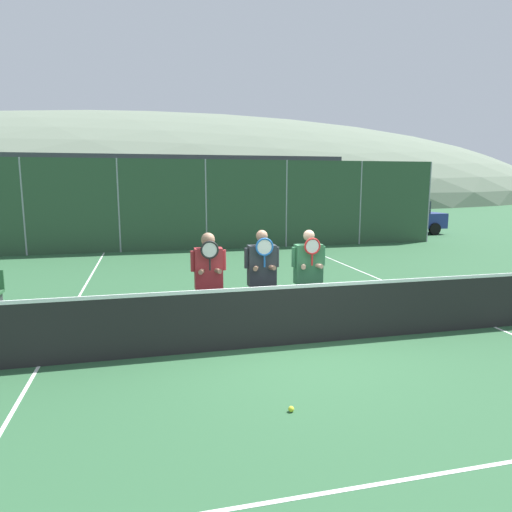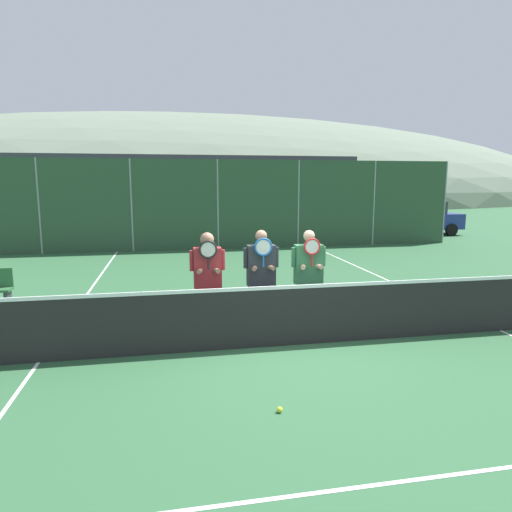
{
  "view_description": "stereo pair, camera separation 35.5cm",
  "coord_description": "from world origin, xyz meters",
  "px_view_note": "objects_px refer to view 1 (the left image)",
  "views": [
    {
      "loc": [
        -2.26,
        -6.77,
        2.63
      ],
      "look_at": [
        -0.43,
        0.85,
        1.35
      ],
      "focal_mm": 32.0,
      "sensor_mm": 36.0,
      "label": 1
    },
    {
      "loc": [
        -1.91,
        -6.85,
        2.63
      ],
      "look_at": [
        -0.43,
        0.85,
        1.35
      ],
      "focal_mm": 32.0,
      "sensor_mm": 36.0,
      "label": 2
    }
  ],
  "objects_px": {
    "player_leftmost": "(209,276)",
    "player_center_left": "(262,274)",
    "player_center_right": "(308,272)",
    "car_far_left": "(96,222)",
    "car_right_of_center": "(400,217)",
    "car_center": "(308,218)",
    "tennis_ball_on_court": "(291,409)",
    "car_left_of_center": "(206,220)"
  },
  "relations": [
    {
      "from": "player_center_right",
      "to": "car_far_left",
      "type": "xyz_separation_m",
      "value": [
        -4.91,
        13.82,
        -0.19
      ]
    },
    {
      "from": "car_left_of_center",
      "to": "car_center",
      "type": "xyz_separation_m",
      "value": [
        4.9,
        -0.21,
        0.04
      ]
    },
    {
      "from": "car_center",
      "to": "car_right_of_center",
      "type": "height_order",
      "value": "car_center"
    },
    {
      "from": "player_leftmost",
      "to": "car_center",
      "type": "bearing_deg",
      "value": 63.87
    },
    {
      "from": "player_center_right",
      "to": "car_right_of_center",
      "type": "height_order",
      "value": "player_center_right"
    },
    {
      "from": "car_left_of_center",
      "to": "car_right_of_center",
      "type": "bearing_deg",
      "value": -1.27
    },
    {
      "from": "car_far_left",
      "to": "car_left_of_center",
      "type": "height_order",
      "value": "same"
    },
    {
      "from": "player_leftmost",
      "to": "player_center_left",
      "type": "xyz_separation_m",
      "value": [
        0.91,
        0.0,
        -0.0
      ]
    },
    {
      "from": "player_leftmost",
      "to": "player_center_right",
      "type": "distance_m",
      "value": 1.75
    },
    {
      "from": "player_center_right",
      "to": "car_right_of_center",
      "type": "distance_m",
      "value": 16.64
    },
    {
      "from": "car_left_of_center",
      "to": "car_right_of_center",
      "type": "relative_size",
      "value": 0.97
    },
    {
      "from": "car_far_left",
      "to": "car_left_of_center",
      "type": "relative_size",
      "value": 1.12
    },
    {
      "from": "player_center_left",
      "to": "car_right_of_center",
      "type": "bearing_deg",
      "value": 51.65
    },
    {
      "from": "player_center_left",
      "to": "car_left_of_center",
      "type": "height_order",
      "value": "player_center_left"
    },
    {
      "from": "player_center_right",
      "to": "car_left_of_center",
      "type": "relative_size",
      "value": 0.43
    },
    {
      "from": "car_left_of_center",
      "to": "car_center",
      "type": "distance_m",
      "value": 4.9
    },
    {
      "from": "player_center_right",
      "to": "tennis_ball_on_court",
      "type": "xyz_separation_m",
      "value": [
        -1.17,
        -2.7,
        -1.03
      ]
    },
    {
      "from": "player_leftmost",
      "to": "player_center_left",
      "type": "bearing_deg",
      "value": 0.16
    },
    {
      "from": "player_center_left",
      "to": "car_right_of_center",
      "type": "height_order",
      "value": "player_center_left"
    },
    {
      "from": "player_leftmost",
      "to": "player_center_left",
      "type": "height_order",
      "value": "player_center_left"
    },
    {
      "from": "tennis_ball_on_court",
      "to": "player_center_left",
      "type": "bearing_deg",
      "value": 83.03
    },
    {
      "from": "player_center_right",
      "to": "tennis_ball_on_court",
      "type": "bearing_deg",
      "value": -113.46
    },
    {
      "from": "player_center_left",
      "to": "car_far_left",
      "type": "distance_m",
      "value": 14.44
    },
    {
      "from": "car_center",
      "to": "car_right_of_center",
      "type": "xyz_separation_m",
      "value": [
        4.95,
        -0.01,
        -0.05
      ]
    },
    {
      "from": "car_far_left",
      "to": "car_right_of_center",
      "type": "distance_m",
      "value": 14.72
    },
    {
      "from": "player_leftmost",
      "to": "tennis_ball_on_court",
      "type": "bearing_deg",
      "value": -77.74
    },
    {
      "from": "player_center_right",
      "to": "player_center_left",
      "type": "bearing_deg",
      "value": -178.27
    },
    {
      "from": "car_right_of_center",
      "to": "tennis_ball_on_court",
      "type": "relative_size",
      "value": 63.55
    },
    {
      "from": "car_right_of_center",
      "to": "player_center_left",
      "type": "bearing_deg",
      "value": -128.35
    },
    {
      "from": "car_center",
      "to": "car_left_of_center",
      "type": "bearing_deg",
      "value": 177.54
    },
    {
      "from": "car_far_left",
      "to": "player_center_right",
      "type": "bearing_deg",
      "value": -70.44
    },
    {
      "from": "player_leftmost",
      "to": "tennis_ball_on_court",
      "type": "distance_m",
      "value": 2.93
    },
    {
      "from": "player_leftmost",
      "to": "car_right_of_center",
      "type": "xyz_separation_m",
      "value": [
        11.56,
        13.47,
        -0.22
      ]
    },
    {
      "from": "player_center_right",
      "to": "car_center",
      "type": "height_order",
      "value": "player_center_right"
    },
    {
      "from": "car_left_of_center",
      "to": "tennis_ball_on_court",
      "type": "distance_m",
      "value": 16.42
    },
    {
      "from": "player_center_left",
      "to": "car_center",
      "type": "relative_size",
      "value": 0.38
    },
    {
      "from": "player_center_right",
      "to": "car_center",
      "type": "xyz_separation_m",
      "value": [
        4.86,
        13.44,
        -0.15
      ]
    },
    {
      "from": "player_center_left",
      "to": "tennis_ball_on_court",
      "type": "height_order",
      "value": "player_center_left"
    },
    {
      "from": "player_leftmost",
      "to": "tennis_ball_on_court",
      "type": "relative_size",
      "value": 26.59
    },
    {
      "from": "player_center_left",
      "to": "player_center_right",
      "type": "bearing_deg",
      "value": 1.73
    },
    {
      "from": "player_center_left",
      "to": "car_left_of_center",
      "type": "bearing_deg",
      "value": 86.64
    },
    {
      "from": "player_center_left",
      "to": "tennis_ball_on_court",
      "type": "relative_size",
      "value": 26.91
    }
  ]
}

